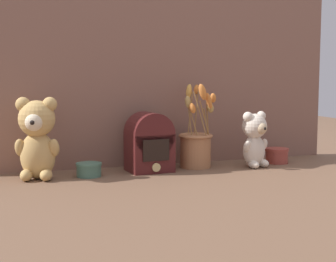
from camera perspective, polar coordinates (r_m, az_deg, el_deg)
name	(u,v)px	position (r m, az deg, el deg)	size (l,w,h in m)	color
ground_plane	(170,172)	(1.86, 0.20, -4.55)	(4.00, 4.00, 0.00)	brown
backdrop_wall	(155,74)	(1.99, -1.42, 6.38)	(1.48, 0.02, 0.71)	#845B4C
teddy_bear_large	(37,137)	(1.77, -14.31, -0.61)	(0.16, 0.14, 0.28)	tan
teddy_bear_medium	(255,138)	(1.97, 9.60, -0.79)	(0.12, 0.11, 0.21)	beige
flower_vase	(196,144)	(1.94, 3.11, -1.49)	(0.14, 0.15, 0.32)	#AD7047
vintage_radio	(149,143)	(1.86, -2.09, -1.29)	(0.16, 0.14, 0.22)	#4C1919
decorative_tin_tall	(89,170)	(1.80, -8.76, -4.25)	(0.09, 0.09, 0.05)	#47705B
decorative_tin_short	(277,155)	(2.09, 11.97, -2.67)	(0.09, 0.09, 0.06)	#993D33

